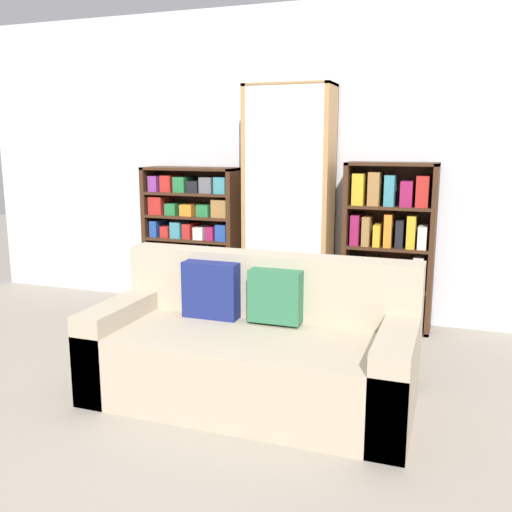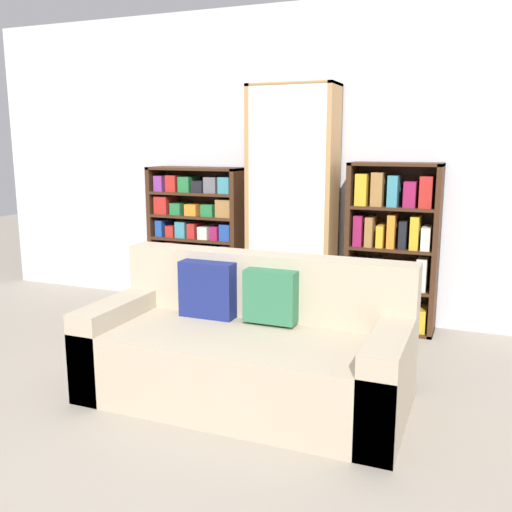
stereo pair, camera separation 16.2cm
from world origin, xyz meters
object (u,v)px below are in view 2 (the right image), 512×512
at_px(couch, 247,351).
at_px(bookshelf_left, 198,240).
at_px(bookshelf_right, 392,250).
at_px(wine_bottle, 343,329).
at_px(display_cabinet, 293,205).

bearing_deg(couch, bookshelf_left, 125.88).
height_order(bookshelf_right, wine_bottle, bookshelf_right).
relative_size(bookshelf_left, wine_bottle, 3.34).
relative_size(couch, bookshelf_left, 1.46).
xyz_separation_m(couch, bookshelf_right, (0.59, 1.65, 0.37)).
distance_m(display_cabinet, wine_bottle, 1.22).
bearing_deg(couch, wine_bottle, 70.76).
distance_m(couch, bookshelf_left, 2.06).
bearing_deg(bookshelf_left, couch, -54.12).
height_order(display_cabinet, bookshelf_right, display_cabinet).
bearing_deg(wine_bottle, display_cabinet, 134.35).
distance_m(couch, display_cabinet, 1.80).
height_order(bookshelf_left, wine_bottle, bookshelf_left).
bearing_deg(bookshelf_left, bookshelf_right, 0.00).
xyz_separation_m(bookshelf_left, bookshelf_right, (1.79, 0.00, 0.03)).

